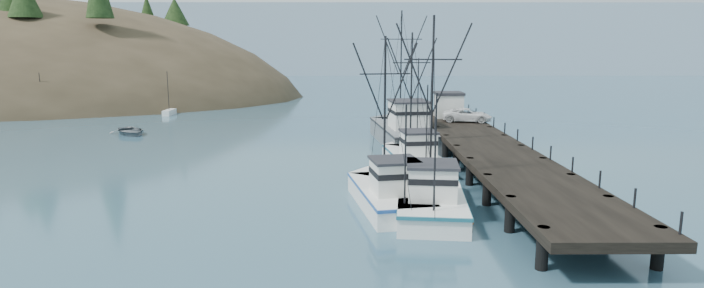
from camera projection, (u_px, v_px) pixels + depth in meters
name	position (u px, v px, depth m)	size (l,w,h in m)	color
ground	(296.00, 239.00, 28.51)	(400.00, 400.00, 0.00)	#2F5368
pier	(489.00, 149.00, 44.02)	(6.00, 44.00, 2.00)	black
distant_ridge	(369.00, 73.00, 195.82)	(360.00, 40.00, 26.00)	#9EB2C6
distant_ridge_far	(238.00, 71.00, 210.32)	(180.00, 25.00, 18.00)	silver
moored_sailboats	(105.00, 107.00, 85.85)	(19.95, 21.33, 6.35)	white
trawler_near	(430.00, 197.00, 33.34)	(4.96, 12.03, 12.02)	white
trawler_mid	(388.00, 193.00, 34.27)	(5.21, 10.94, 10.81)	white
trawler_far	(413.00, 158.00, 44.89)	(4.77, 11.04, 11.26)	white
work_vessel	(403.00, 131.00, 56.19)	(6.57, 16.64, 13.71)	slate
pier_shed	(449.00, 104.00, 60.59)	(3.00, 3.20, 2.80)	silver
pickup_truck	(467.00, 115.00, 57.11)	(2.34, 5.07, 1.41)	silver
motorboat	(131.00, 134.00, 61.61)	(3.83, 5.36, 1.11)	slate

